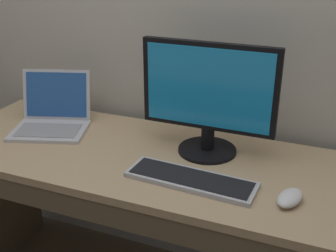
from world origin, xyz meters
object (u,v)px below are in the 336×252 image
object	(u,v)px
laptop_silver	(52,118)
wired_keyboard	(191,179)
external_monitor	(208,97)
computer_mouse	(290,198)

from	to	relation	value
laptop_silver	wired_keyboard	world-z (taller)	laptop_silver
laptop_silver	wired_keyboard	bearing A→B (deg)	-15.79
external_monitor	computer_mouse	distance (m)	0.48
wired_keyboard	computer_mouse	size ratio (longest dim) A/B	3.79
laptop_silver	external_monitor	distance (m)	0.74
laptop_silver	computer_mouse	bearing A→B (deg)	-11.11
external_monitor	computer_mouse	world-z (taller)	external_monitor
laptop_silver	external_monitor	bearing A→B (deg)	2.13
computer_mouse	external_monitor	bearing A→B (deg)	162.55
laptop_silver	wired_keyboard	distance (m)	0.76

